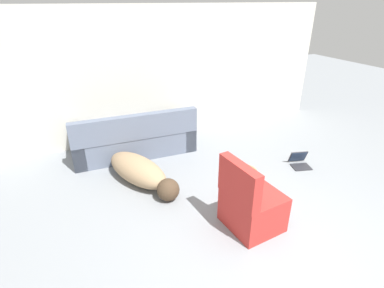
{
  "coord_description": "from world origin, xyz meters",
  "views": [
    {
      "loc": [
        -1.85,
        -1.56,
        2.51
      ],
      "look_at": [
        -0.33,
        1.85,
        0.69
      ],
      "focal_mm": 28.0,
      "sensor_mm": 36.0,
      "label": 1
    }
  ],
  "objects_px": {
    "couch": "(134,139)",
    "cat": "(244,168)",
    "laptop_open": "(299,161)",
    "side_chair": "(251,205)",
    "dog": "(141,172)"
  },
  "relations": [
    {
      "from": "dog",
      "to": "side_chair",
      "type": "xyz_separation_m",
      "value": [
        0.94,
        -1.46,
        0.12
      ]
    },
    {
      "from": "couch",
      "to": "side_chair",
      "type": "xyz_separation_m",
      "value": [
        0.78,
        -2.48,
        0.04
      ]
    },
    {
      "from": "cat",
      "to": "side_chair",
      "type": "distance_m",
      "value": 1.3
    },
    {
      "from": "dog",
      "to": "side_chair",
      "type": "relative_size",
      "value": 1.82
    },
    {
      "from": "couch",
      "to": "laptop_open",
      "type": "distance_m",
      "value": 2.86
    },
    {
      "from": "dog",
      "to": "cat",
      "type": "height_order",
      "value": "dog"
    },
    {
      "from": "cat",
      "to": "side_chair",
      "type": "relative_size",
      "value": 0.51
    },
    {
      "from": "couch",
      "to": "cat",
      "type": "distance_m",
      "value": 2.0
    },
    {
      "from": "couch",
      "to": "dog",
      "type": "distance_m",
      "value": 1.03
    },
    {
      "from": "laptop_open",
      "to": "cat",
      "type": "bearing_deg",
      "value": -174.76
    },
    {
      "from": "laptop_open",
      "to": "side_chair",
      "type": "relative_size",
      "value": 0.42
    },
    {
      "from": "dog",
      "to": "laptop_open",
      "type": "height_order",
      "value": "dog"
    },
    {
      "from": "dog",
      "to": "laptop_open",
      "type": "bearing_deg",
      "value": 55.45
    },
    {
      "from": "cat",
      "to": "side_chair",
      "type": "bearing_deg",
      "value": 111.38
    },
    {
      "from": "dog",
      "to": "laptop_open",
      "type": "relative_size",
      "value": 4.36
    }
  ]
}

